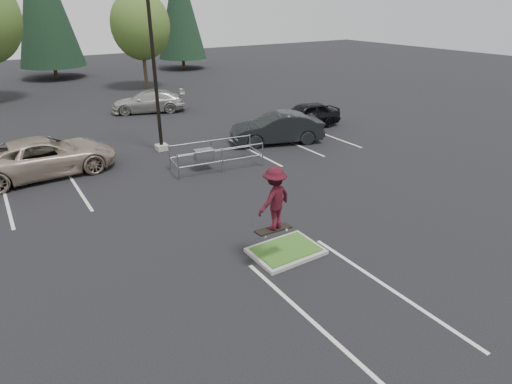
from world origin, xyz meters
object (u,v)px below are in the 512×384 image
light_pole (154,63)px  cart_corral (207,154)px  conif_c (180,6)px  skateboarder (274,199)px  car_far_silver (150,101)px  car_r_black (306,115)px  car_r_charc (277,128)px  decid_c (141,27)px  car_l_tan (45,157)px

light_pole → cart_corral: (0.77, -3.94, -3.80)m
conif_c → skateboarder: conif_c is taller
skateboarder → car_far_silver: skateboarder is taller
conif_c → car_r_black: size_ratio=2.76×
conif_c → car_r_charc: conif_c is taller
decid_c → car_far_silver: (-2.92, -9.08, -4.50)m
skateboarder → car_r_charc: bearing=-141.5°
conif_c → cart_corral: conif_c is taller
car_l_tan → car_r_black: bearing=-92.0°
light_pole → car_l_tan: 6.86m
cart_corral → car_r_black: bearing=28.9°
decid_c → conif_c: bearing=50.4°
car_r_black → decid_c: bearing=-159.7°
decid_c → cart_corral: bearing=-102.2°
skateboarder → car_l_tan: skateboarder is taller
light_pole → car_l_tan: bearing=-175.0°
car_r_charc → car_r_black: bearing=135.9°
decid_c → cart_corral: size_ratio=1.91×
cart_corral → car_r_charc: car_r_charc is taller
skateboarder → car_r_charc: size_ratio=0.40×
car_l_tan → decid_c: bearing=-33.6°
light_pole → cart_corral: 5.53m
conif_c → car_far_silver: size_ratio=2.40×
car_r_charc → cart_corral: bearing=-54.0°
skateboarder → car_r_black: bearing=-148.0°
decid_c → car_r_black: size_ratio=1.85×
decid_c → cart_corral: decid_c is taller
car_r_charc → light_pole: bearing=-92.3°
light_pole → cart_corral: light_pole is taller
cart_corral → car_r_black: 9.38m
car_r_black → car_far_silver: size_ratio=0.87×
light_pole → skateboarder: 12.53m
cart_corral → skateboarder: 8.65m
cart_corral → car_l_tan: bearing=159.6°
car_l_tan → car_r_charc: 11.89m
cart_corral → car_far_silver: (1.79, 12.69, -0.00)m
light_pole → skateboarder: light_pole is taller
conif_c → car_r_black: 28.93m
decid_c → car_l_tan: 21.95m
light_pole → car_r_black: size_ratio=2.24×
car_r_black → conif_c: bearing=179.8°
skateboarder → car_far_silver: bearing=-115.8°
decid_c → conif_c: (8.01, 9.67, 1.59)m
conif_c → car_r_black: conif_c is taller
cart_corral → car_l_tan: 7.38m
light_pole → skateboarder: (-1.18, -12.25, -2.39)m
light_pole → car_r_black: light_pole is taller
car_r_black → cart_corral: bearing=-60.6°
decid_c → conif_c: conif_c is taller
cart_corral → car_r_black: (8.73, 3.44, 0.02)m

